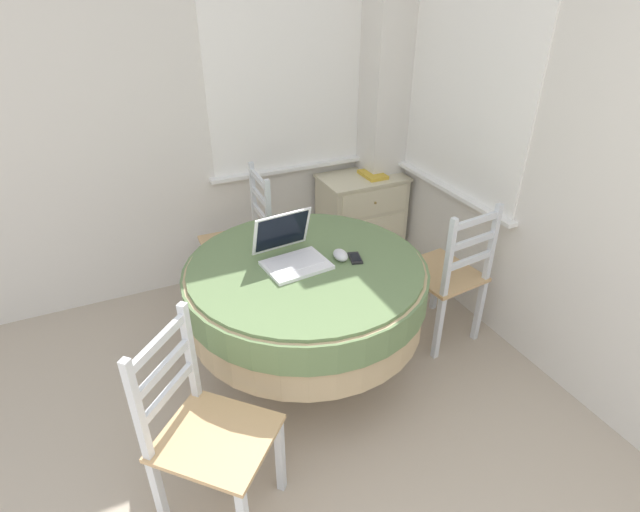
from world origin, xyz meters
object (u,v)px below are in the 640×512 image
object	(u,v)px
laptop	(291,253)
book_on_cabinet	(373,175)
dining_chair_near_right_window	(447,275)
corner_cabinet	(361,219)
dining_chair_near_back_window	(242,242)
round_dining_table	(306,289)
dining_chair_camera_near	(206,433)
cell_phone	(355,258)
computer_mouse	(341,255)

from	to	relation	value
laptop	book_on_cabinet	size ratio (longest dim) A/B	1.56
dining_chair_near_right_window	corner_cabinet	bearing A→B (deg)	89.68
laptop	dining_chair_near_back_window	world-z (taller)	laptop
round_dining_table	dining_chair_camera_near	size ratio (longest dim) A/B	1.35
laptop	cell_phone	world-z (taller)	laptop
computer_mouse	dining_chair_near_back_window	bearing A→B (deg)	105.73
dining_chair_camera_near	corner_cabinet	world-z (taller)	dining_chair_camera_near
cell_phone	round_dining_table	bearing A→B (deg)	165.92
round_dining_table	computer_mouse	bearing A→B (deg)	-11.66
computer_mouse	cell_phone	xyz separation A→B (m)	(0.07, -0.03, -0.02)
dining_chair_near_back_window	dining_chair_near_right_window	xyz separation A→B (m)	(0.98, -0.92, 0.00)
round_dining_table	computer_mouse	size ratio (longest dim) A/B	12.01
laptop	dining_chair_camera_near	size ratio (longest dim) A/B	0.37
corner_cabinet	laptop	bearing A→B (deg)	-134.64
computer_mouse	dining_chair_camera_near	distance (m)	1.07
laptop	corner_cabinet	world-z (taller)	laptop
computer_mouse	dining_chair_camera_near	xyz separation A→B (m)	(-0.86, -0.54, -0.32)
dining_chair_camera_near	cell_phone	bearing A→B (deg)	28.80
round_dining_table	corner_cabinet	xyz separation A→B (m)	(0.90, 1.02, -0.24)
cell_phone	laptop	bearing A→B (deg)	160.08
laptop	dining_chair_near_back_window	xyz separation A→B (m)	(-0.02, 0.83, -0.34)
dining_chair_near_back_window	cell_phone	bearing A→B (deg)	-70.74
computer_mouse	book_on_cabinet	xyz separation A→B (m)	(0.80, 1.04, -0.05)
round_dining_table	corner_cabinet	distance (m)	1.38
dining_chair_near_right_window	dining_chair_near_back_window	bearing A→B (deg)	136.78
computer_mouse	dining_chair_near_right_window	size ratio (longest dim) A/B	0.11
cell_phone	corner_cabinet	size ratio (longest dim) A/B	0.18
dining_chair_camera_near	laptop	bearing A→B (deg)	44.91
computer_mouse	laptop	bearing A→B (deg)	160.08
round_dining_table	laptop	size ratio (longest dim) A/B	3.64
laptop	dining_chair_near_back_window	bearing A→B (deg)	91.55
dining_chair_near_right_window	dining_chair_camera_near	size ratio (longest dim) A/B	1.00
dining_chair_near_right_window	corner_cabinet	world-z (taller)	dining_chair_near_right_window
dining_chair_near_right_window	round_dining_table	bearing A→B (deg)	177.64
cell_phone	book_on_cabinet	world-z (taller)	cell_phone
book_on_cabinet	cell_phone	bearing A→B (deg)	-124.31
dining_chair_near_back_window	corner_cabinet	bearing A→B (deg)	8.12
round_dining_table	book_on_cabinet	distance (m)	1.40
corner_cabinet	dining_chair_near_back_window	bearing A→B (deg)	-171.88
round_dining_table	laptop	distance (m)	0.22
cell_phone	dining_chair_near_back_window	size ratio (longest dim) A/B	0.14
corner_cabinet	dining_chair_near_right_window	bearing A→B (deg)	-90.32
laptop	book_on_cabinet	distance (m)	1.41
computer_mouse	cell_phone	distance (m)	0.08
round_dining_table	computer_mouse	xyz separation A→B (m)	(0.18, -0.04, 0.18)
dining_chair_camera_near	corner_cabinet	distance (m)	2.26
round_dining_table	dining_chair_near_back_window	world-z (taller)	dining_chair_near_back_window
round_dining_table	cell_phone	size ratio (longest dim) A/B	9.98
book_on_cabinet	computer_mouse	bearing A→B (deg)	-127.54
cell_phone	corner_cabinet	world-z (taller)	cell_phone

